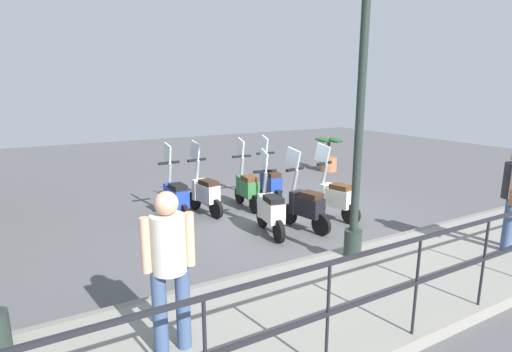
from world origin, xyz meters
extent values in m
plane|color=#4C4C4F|center=(0.00, 0.00, 0.00)|extent=(28.00, 28.00, 0.00)
cube|color=gray|center=(-3.20, 0.00, 0.07)|extent=(2.20, 20.00, 0.15)
cube|color=slate|center=(-2.15, 0.00, 0.07)|extent=(0.10, 20.00, 0.15)
cube|color=black|center=(-4.20, 0.00, 1.20)|extent=(0.04, 16.00, 0.04)
cube|color=black|center=(-4.20, 0.00, 0.73)|extent=(0.04, 16.00, 0.04)
cylinder|color=black|center=(-4.20, 0.00, 0.68)|extent=(0.03, 0.03, 1.05)
cylinder|color=black|center=(-4.20, 1.14, 0.68)|extent=(0.03, 0.03, 1.05)
cylinder|color=black|center=(-4.20, 2.29, 0.68)|extent=(0.03, 0.03, 1.05)
cylinder|color=#232D28|center=(-2.40, 0.30, 0.35)|extent=(0.26, 0.26, 0.40)
cylinder|color=#232D28|center=(-2.40, 0.30, 2.34)|extent=(0.12, 0.12, 4.39)
cylinder|color=#384C70|center=(-3.36, -2.11, 0.56)|extent=(0.14, 0.14, 0.82)
cylinder|color=#384C70|center=(-3.44, -1.91, 0.56)|extent=(0.14, 0.14, 0.82)
cylinder|color=#384C70|center=(-3.20, 3.48, 0.56)|extent=(0.14, 0.14, 0.82)
cylinder|color=#384C70|center=(-3.23, 3.26, 0.56)|extent=(0.14, 0.14, 0.82)
cylinder|color=beige|center=(-3.22, 3.37, 1.25)|extent=(0.36, 0.36, 0.55)
sphere|color=tan|center=(-3.22, 3.37, 1.63)|extent=(0.22, 0.22, 0.22)
cylinder|color=tan|center=(-3.19, 3.57, 1.26)|extent=(0.09, 0.09, 0.52)
cylinder|color=tan|center=(-3.24, 3.17, 1.26)|extent=(0.09, 0.09, 0.52)
cylinder|color=#9E5B3D|center=(3.23, -3.90, 0.23)|extent=(0.56, 0.56, 0.45)
cylinder|color=brown|center=(3.23, -3.90, 0.70)|extent=(0.10, 0.10, 0.50)
ellipsoid|color=#235B28|center=(3.48, -3.90, 1.00)|extent=(0.56, 0.16, 0.10)
ellipsoid|color=#235B28|center=(2.98, -3.90, 1.00)|extent=(0.56, 0.16, 0.10)
ellipsoid|color=#235B28|center=(3.23, -3.65, 1.00)|extent=(0.56, 0.16, 0.10)
ellipsoid|color=#235B28|center=(3.23, -4.15, 1.00)|extent=(0.56, 0.16, 0.10)
ellipsoid|color=#235B28|center=(3.41, -3.72, 1.00)|extent=(0.56, 0.16, 0.10)
ellipsoid|color=#235B28|center=(3.05, -4.08, 1.00)|extent=(0.56, 0.16, 0.10)
cylinder|color=black|center=(-0.22, -0.74, 0.20)|extent=(0.41, 0.18, 0.40)
cylinder|color=black|center=(-1.02, -0.95, 0.20)|extent=(0.41, 0.18, 0.40)
cube|color=beige|center=(-0.70, -0.87, 0.48)|extent=(0.65, 0.42, 0.36)
cube|color=beige|center=(-0.42, -0.80, 0.50)|extent=(0.19, 0.32, 0.44)
cube|color=#4C2D19|center=(-0.77, -0.89, 0.71)|extent=(0.45, 0.35, 0.10)
cylinder|color=gray|center=(-0.36, -0.78, 0.85)|extent=(0.19, 0.11, 0.55)
cube|color=black|center=(-0.36, -0.78, 1.13)|extent=(0.17, 0.44, 0.05)
cube|color=silver|center=(-0.30, -0.77, 1.33)|extent=(0.38, 0.13, 0.42)
cylinder|color=black|center=(-0.40, 0.11, 0.20)|extent=(0.41, 0.16, 0.40)
cylinder|color=black|center=(-1.21, -0.06, 0.20)|extent=(0.41, 0.16, 0.40)
cube|color=black|center=(-0.89, 0.01, 0.48)|extent=(0.64, 0.40, 0.36)
cube|color=black|center=(-0.60, 0.06, 0.50)|extent=(0.18, 0.32, 0.44)
cube|color=black|center=(-0.95, -0.01, 0.71)|extent=(0.44, 0.34, 0.10)
cylinder|color=gray|center=(-0.54, 0.08, 0.85)|extent=(0.19, 0.11, 0.55)
cube|color=black|center=(-0.54, 0.08, 1.13)|extent=(0.15, 0.44, 0.05)
cube|color=silver|center=(-0.48, 0.09, 1.33)|extent=(0.39, 0.11, 0.42)
cylinder|color=black|center=(-0.29, 0.65, 0.20)|extent=(0.41, 0.15, 0.40)
cylinder|color=black|center=(-1.11, 0.79, 0.20)|extent=(0.41, 0.15, 0.40)
cube|color=beige|center=(-0.78, 0.73, 0.48)|extent=(0.64, 0.38, 0.36)
cube|color=beige|center=(-0.50, 0.68, 0.50)|extent=(0.17, 0.32, 0.44)
cube|color=black|center=(-0.85, 0.74, 0.71)|extent=(0.44, 0.32, 0.10)
cylinder|color=gray|center=(-0.44, 0.67, 0.85)|extent=(0.19, 0.10, 0.55)
cube|color=black|center=(-0.44, 0.67, 1.13)|extent=(0.13, 0.44, 0.05)
cube|color=silver|center=(-0.38, 0.66, 1.33)|extent=(0.39, 0.10, 0.42)
cylinder|color=black|center=(1.47, -0.42, 0.20)|extent=(0.41, 0.13, 0.40)
cylinder|color=black|center=(0.65, -0.31, 0.20)|extent=(0.41, 0.13, 0.40)
cube|color=navy|center=(0.98, -0.35, 0.48)|extent=(0.63, 0.36, 0.36)
cube|color=navy|center=(1.27, -0.39, 0.50)|extent=(0.16, 0.31, 0.44)
cube|color=black|center=(0.91, -0.34, 0.71)|extent=(0.43, 0.31, 0.10)
cylinder|color=gray|center=(1.33, -0.40, 0.85)|extent=(0.19, 0.09, 0.55)
cube|color=black|center=(1.33, -0.40, 1.13)|extent=(0.12, 0.44, 0.05)
cube|color=silver|center=(1.39, -0.41, 1.33)|extent=(0.39, 0.08, 0.42)
cylinder|color=black|center=(1.37, 0.28, 0.20)|extent=(0.40, 0.11, 0.40)
cylinder|color=black|center=(0.54, 0.34, 0.20)|extent=(0.40, 0.11, 0.40)
cube|color=#2D6B38|center=(0.87, 0.31, 0.48)|extent=(0.62, 0.33, 0.36)
cube|color=#2D6B38|center=(1.16, 0.29, 0.50)|extent=(0.14, 0.31, 0.44)
cube|color=#4C2D19|center=(0.80, 0.32, 0.71)|extent=(0.42, 0.29, 0.10)
cylinder|color=gray|center=(1.22, 0.29, 0.85)|extent=(0.19, 0.08, 0.55)
cube|color=black|center=(1.22, 0.29, 1.13)|extent=(0.09, 0.44, 0.05)
cube|color=silver|center=(1.28, 0.28, 1.33)|extent=(0.39, 0.06, 0.42)
cylinder|color=black|center=(1.44, 1.36, 0.20)|extent=(0.41, 0.15, 0.40)
cylinder|color=black|center=(0.62, 1.20, 0.20)|extent=(0.41, 0.15, 0.40)
cube|color=beige|center=(0.95, 1.27, 0.48)|extent=(0.64, 0.39, 0.36)
cube|color=beige|center=(1.23, 1.32, 0.50)|extent=(0.17, 0.32, 0.44)
cube|color=black|center=(0.88, 1.25, 0.71)|extent=(0.44, 0.33, 0.10)
cylinder|color=gray|center=(1.29, 1.33, 0.85)|extent=(0.19, 0.10, 0.55)
cube|color=black|center=(1.29, 1.33, 1.13)|extent=(0.14, 0.44, 0.05)
cube|color=silver|center=(1.35, 1.34, 1.33)|extent=(0.39, 0.10, 0.42)
cylinder|color=black|center=(1.41, 1.96, 0.20)|extent=(0.40, 0.11, 0.40)
cylinder|color=black|center=(0.59, 1.90, 0.20)|extent=(0.40, 0.11, 0.40)
cube|color=navy|center=(0.92, 1.92, 0.48)|extent=(0.62, 0.32, 0.36)
cube|color=navy|center=(1.21, 1.94, 0.50)|extent=(0.14, 0.31, 0.44)
cube|color=black|center=(0.85, 1.92, 0.71)|extent=(0.42, 0.29, 0.10)
cylinder|color=gray|center=(1.27, 1.95, 0.85)|extent=(0.19, 0.08, 0.55)
cube|color=black|center=(1.27, 1.95, 1.13)|extent=(0.09, 0.44, 0.05)
cube|color=silver|center=(1.33, 1.95, 1.33)|extent=(0.39, 0.06, 0.42)
camera|label=1|loc=(-6.60, 4.37, 2.65)|focal=28.00mm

